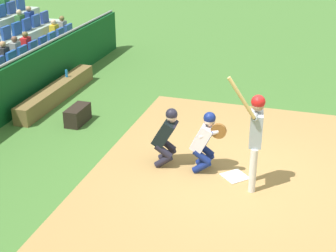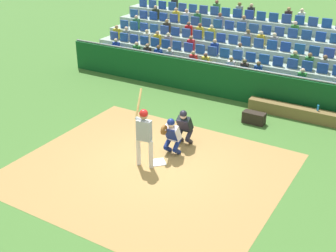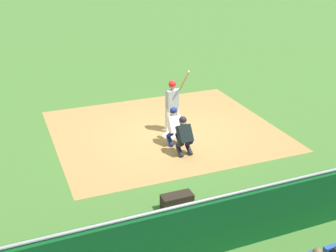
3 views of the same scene
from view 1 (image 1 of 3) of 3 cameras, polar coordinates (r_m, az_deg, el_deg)
ground_plane at (r=9.95m, az=7.62°, el=-5.78°), size 160.00×160.00×0.00m
infield_dirt_patch at (r=9.91m, az=10.49°, el=-6.12°), size 7.66×6.71×0.01m
home_plate_marker at (r=9.95m, az=7.63°, el=-5.70°), size 0.62×0.62×0.02m
batter_at_plate at (r=9.17m, az=9.92°, el=-0.56°), size 0.69×0.65×2.26m
catcher_crouching at (r=9.81m, az=4.30°, el=-1.37°), size 0.47×0.71×1.28m
home_plate_umpire at (r=10.02m, az=-0.14°, el=-0.91°), size 0.48×0.51×1.26m
dugout_bench at (r=13.88m, az=-12.51°, el=3.76°), size 3.72×0.40×0.44m
water_bottle_on_bench at (r=14.34m, az=-11.48°, el=5.89°), size 0.07×0.07×0.21m
equipment_duffel_bag at (r=12.32m, az=-10.24°, el=1.24°), size 0.80×0.37×0.42m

